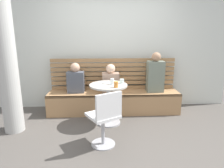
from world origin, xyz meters
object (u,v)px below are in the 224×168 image
object	(u,v)px
cafe_table	(108,96)
person_child_left	(111,80)
white_chair	(105,117)
cup_tumbler_orange	(116,85)
person_child_middle	(76,80)
cup_glass_short	(122,81)
plate_small	(107,83)
cup_water_clear	(112,82)
booth_bench	(114,102)
person_adult	(155,74)

from	to	relation	value
cafe_table	person_child_left	world-z (taller)	person_child_left
white_chair	cup_tumbler_orange	size ratio (longest dim) A/B	8.50
person_child_middle	cup_glass_short	distance (m)	1.03
person_child_middle	cup_tumbler_orange	distance (m)	1.10
cup_tumbler_orange	cup_glass_short	world-z (taller)	cup_tumbler_orange
cup_tumbler_orange	cup_glass_short	xyz separation A→B (m)	(0.13, 0.28, -0.01)
cup_glass_short	plate_small	size ratio (longest dim) A/B	0.47
cup_water_clear	cup_glass_short	size ratio (longest dim) A/B	1.38
cup_glass_short	person_child_left	bearing A→B (deg)	112.65
cup_water_clear	cup_tumbler_orange	size ratio (longest dim) A/B	1.10
person_child_middle	cup_water_clear	bearing A→B (deg)	-38.90
cup_tumbler_orange	plate_small	bearing A→B (deg)	115.30
booth_bench	white_chair	distance (m)	1.37
person_child_middle	person_child_left	bearing A→B (deg)	-3.57
booth_bench	person_child_middle	bearing A→B (deg)	177.18
white_chair	cup_tumbler_orange	world-z (taller)	white_chair
cup_glass_short	person_adult	bearing A→B (deg)	32.26
person_child_left	cup_glass_short	size ratio (longest dim) A/B	7.33
white_chair	plate_small	size ratio (longest dim) A/B	5.00
booth_bench	white_chair	world-z (taller)	white_chair
plate_small	person_child_left	bearing A→B (deg)	77.40
cup_water_clear	cup_tumbler_orange	distance (m)	0.20
person_child_left	cup_tumbler_orange	distance (m)	0.74
cup_glass_short	white_chair	bearing A→B (deg)	-110.07
cup_tumbler_orange	cafe_table	bearing A→B (deg)	120.66
cafe_table	cup_water_clear	xyz separation A→B (m)	(0.07, -0.01, 0.28)
plate_small	person_adult	bearing A→B (deg)	22.72
booth_bench	person_adult	bearing A→B (deg)	0.75
white_chair	plate_small	bearing A→B (deg)	87.27
booth_bench	person_adult	xyz separation A→B (m)	(0.86, 0.01, 0.59)
person_child_left	white_chair	bearing A→B (deg)	-95.80
cup_tumbler_orange	cup_glass_short	distance (m)	0.31
cup_water_clear	plate_small	size ratio (longest dim) A/B	0.65
person_child_left	booth_bench	bearing A→B (deg)	5.23
person_adult	cafe_table	bearing A→B (deg)	-151.23
cafe_table	person_child_left	size ratio (longest dim) A/B	1.26
cafe_table	person_child_left	xyz separation A→B (m)	(0.06, 0.52, 0.18)
white_chair	person_adult	xyz separation A→B (m)	(1.06, 1.35, 0.34)
white_chair	person_child_left	xyz separation A→B (m)	(0.14, 1.33, 0.23)
cafe_table	person_child_left	distance (m)	0.56
cafe_table	person_child_middle	xyz separation A→B (m)	(-0.65, 0.57, 0.19)
person_child_left	person_child_middle	bearing A→B (deg)	176.43
booth_bench	person_child_middle	xyz separation A→B (m)	(-0.78, 0.04, 0.49)
cafe_table	white_chair	world-z (taller)	white_chair
white_chair	person_adult	world-z (taller)	person_adult
cup_tumbler_orange	plate_small	size ratio (longest dim) A/B	0.59
cafe_table	cup_glass_short	bearing A→B (deg)	16.99
cup_tumbler_orange	cup_glass_short	size ratio (longest dim) A/B	1.25
person_child_middle	booth_bench	bearing A→B (deg)	-2.82
booth_bench	person_child_middle	world-z (taller)	person_child_middle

